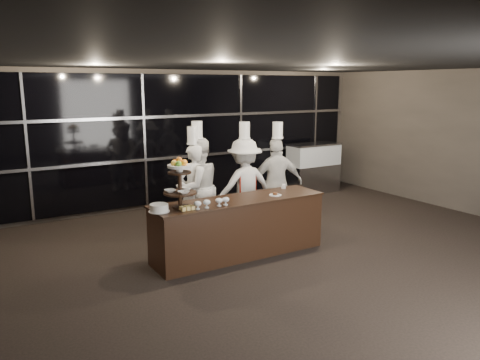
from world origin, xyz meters
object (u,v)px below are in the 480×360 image
layer_cake (159,208)px  buffet_counter (239,227)px  chef_a (194,189)px  chef_b (198,187)px  chef_c (244,185)px  display_stand (180,179)px  display_case (313,165)px  chef_d (277,182)px

layer_cake → buffet_counter: bearing=2.1°
buffet_counter → chef_a: 1.32m
chef_b → chef_c: bearing=-20.1°
display_stand → layer_cake: 0.51m
display_case → chef_a: 4.39m
chef_a → layer_cake: bearing=-132.0°
buffet_counter → chef_c: size_ratio=1.40×
display_case → chef_d: chef_d is taller
chef_c → layer_cake: bearing=-153.5°
layer_cake → chef_a: chef_a is taller
chef_c → chef_d: (0.68, -0.06, -0.01)m
chef_a → chef_d: bearing=-11.9°
chef_a → chef_c: chef_c is taller
display_case → display_stand: bearing=-150.0°
layer_cake → chef_c: size_ratio=0.15×
chef_b → chef_d: chef_b is taller
chef_d → chef_a: bearing=168.1°
buffet_counter → chef_c: bearing=54.1°
display_stand → chef_d: chef_d is taller
chef_d → display_stand: bearing=-159.1°
layer_cake → chef_c: (2.05, 1.02, -0.10)m
display_case → chef_a: bearing=-158.8°
display_stand → layer_cake: display_stand is taller
display_case → chef_d: size_ratio=0.66×
buffet_counter → layer_cake: layer_cake is taller
display_stand → chef_b: chef_b is taller
buffet_counter → display_case: (3.90, 2.83, 0.22)m
chef_a → chef_d: chef_d is taller
chef_c → chef_d: size_ratio=1.01×
display_case → chef_b: bearing=-158.6°
display_case → chef_a: size_ratio=0.68×
buffet_counter → chef_d: chef_d is taller
layer_cake → display_case: bearing=28.8°
chef_c → display_stand: bearing=-150.2°
buffet_counter → display_stand: 1.33m
display_stand → chef_a: (0.81, 1.24, -0.48)m
chef_b → chef_d: 1.52m
display_case → chef_b: 4.29m
display_stand → display_case: 5.70m
buffet_counter → chef_b: bearing=94.1°
display_case → chef_c: chef_c is taller
layer_cake → chef_d: (2.73, 0.96, -0.10)m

